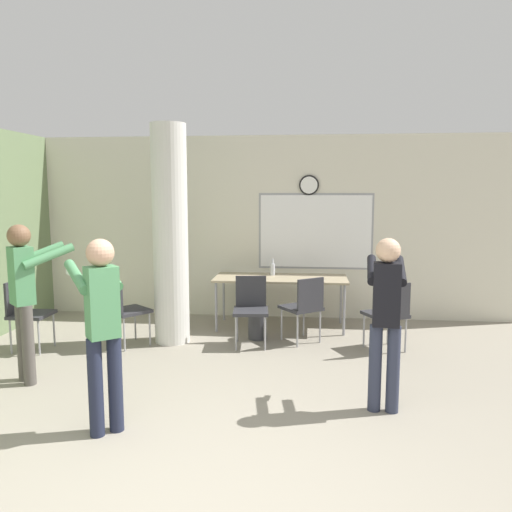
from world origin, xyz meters
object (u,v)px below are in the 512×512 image
Objects in this scene: chair_table_front at (251,305)px; chair_table_right at (304,304)px; chair_near_pillar at (124,307)px; person_playing_front at (102,320)px; folding_table at (281,280)px; person_watching_back at (25,291)px; person_playing_side at (386,310)px; bottle_on_table at (273,269)px; chair_mid_room at (389,311)px; chair_by_left_wall at (26,310)px.

chair_table_front is 0.69m from chair_table_right.
chair_table_right is at bearing 9.66° from chair_near_pillar.
folding_table is at bearing 69.21° from person_playing_front.
person_playing_side is at bearing -5.09° from person_watching_back.
person_playing_front reaches higher than bottle_on_table.
chair_table_front is 2.67m from person_playing_front.
chair_mid_room is 1.00× the size of chair_table_front.
folding_table is 3.36m from chair_by_left_wall.
chair_mid_room is 0.53× the size of person_watching_back.
person_playing_front reaches higher than chair_table_right.
person_playing_side reaches higher than chair_table_right.
chair_table_right is 0.56× the size of person_playing_side.
person_playing_side is at bearing -52.28° from chair_table_front.
folding_table is at bearing 23.74° from chair_by_left_wall.
chair_table_right is 2.11m from person_playing_side.
chair_table_front is at bearing 9.19° from chair_near_pillar.
chair_mid_room and chair_near_pillar have the same top height.
bottle_on_table reaches higher than chair_table_right.
chair_table_front is (-0.21, -1.00, -0.32)m from bottle_on_table.
chair_table_front reaches higher than folding_table.
chair_near_pillar is 0.55× the size of person_playing_front.
person_watching_back reaches higher than folding_table.
person_watching_back reaches higher than chair_near_pillar.
chair_near_pillar is (-3.29, -0.13, 0.00)m from chair_mid_room.
chair_table_front is at bearing 175.80° from chair_mid_room.
chair_near_pillar is 2.29m from chair_table_right.
chair_by_left_wall is 2.70m from person_playing_front.
person_playing_side reaches higher than chair_by_left_wall.
chair_near_pillar is 0.53× the size of person_watching_back.
person_watching_back is at bearing -149.97° from chair_table_right.
chair_mid_room is 0.55× the size of person_playing_front.
bottle_on_table is (-0.13, 0.16, 0.14)m from folding_table.
chair_table_right is at bearing 110.43° from person_playing_side.
folding_table is 0.81m from chair_table_right.
person_playing_front is (-1.60, -2.59, 0.43)m from chair_table_right.
chair_table_front and chair_near_pillar have the same top height.
person_playing_side is (-0.31, -1.69, 0.41)m from chair_mid_room.
chair_table_right is 3.28m from person_watching_back.
chair_table_front is at bearing 69.57° from person_playing_front.
chair_mid_room is at bearing -36.93° from bottle_on_table.
chair_by_left_wall is (-3.41, -0.64, 0.00)m from chair_table_right.
folding_table is at bearing 111.88° from person_playing_side.
folding_table is 2.17× the size of chair_mid_room.
chair_by_left_wall is at bearing -167.56° from chair_near_pillar.
chair_near_pillar is 1.18m from chair_by_left_wall.
chair_mid_room is 1.00× the size of chair_by_left_wall.
chair_table_right is at bearing 30.03° from person_watching_back.
folding_table is at bearing -51.63° from bottle_on_table.
chair_table_front is 0.55× the size of person_playing_front.
chair_by_left_wall is 0.53× the size of person_watching_back.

